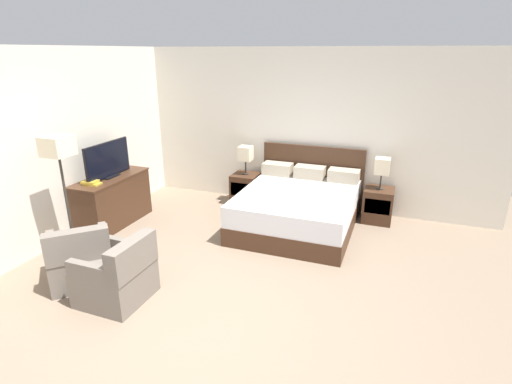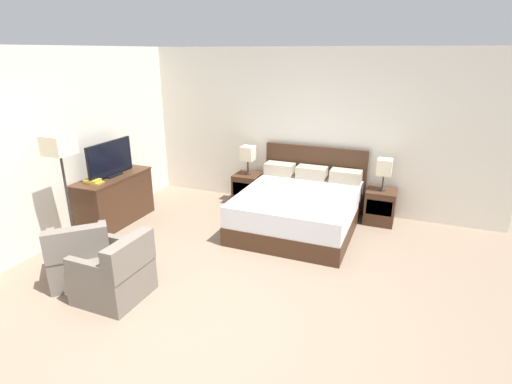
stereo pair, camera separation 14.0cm
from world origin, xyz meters
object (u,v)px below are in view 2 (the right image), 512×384
(table_lamp_right, at_px, (384,167))
(book_blue_cover, at_px, (92,180))
(bed, at_px, (299,208))
(table_lamp_left, at_px, (248,154))
(nightstand_right, at_px, (380,206))
(armchair_companion, at_px, (116,275))
(dresser, at_px, (115,198))
(book_red_cover, at_px, (94,182))
(armchair_by_window, at_px, (80,257))
(nightstand_left, at_px, (248,189))
(floor_lamp, at_px, (61,156))
(tv, at_px, (110,159))

(table_lamp_right, xyz_separation_m, book_blue_cover, (-3.94, -1.98, -0.10))
(book_blue_cover, bearing_deg, bed, 25.01)
(table_lamp_left, distance_m, table_lamp_right, 2.30)
(nightstand_right, relative_size, armchair_companion, 0.72)
(table_lamp_right, height_order, armchair_companion, table_lamp_right)
(dresser, distance_m, book_blue_cover, 0.58)
(table_lamp_left, height_order, armchair_companion, table_lamp_left)
(nightstand_right, height_order, dresser, dresser)
(bed, bearing_deg, book_red_cover, -154.72)
(book_red_cover, relative_size, armchair_by_window, 0.25)
(nightstand_left, distance_m, book_blue_cover, 2.63)
(table_lamp_right, bearing_deg, armchair_by_window, -135.43)
(armchair_by_window, relative_size, floor_lamp, 0.59)
(table_lamp_right, relative_size, floor_lamp, 0.31)
(tv, height_order, floor_lamp, floor_lamp)
(table_lamp_left, relative_size, book_red_cover, 2.06)
(bed, bearing_deg, dresser, -161.95)
(armchair_by_window, bearing_deg, nightstand_left, 74.54)
(bed, relative_size, dresser, 1.51)
(bed, xyz_separation_m, table_lamp_right, (1.15, 0.68, 0.59))
(table_lamp_left, relative_size, tv, 0.54)
(nightstand_right, xyz_separation_m, armchair_companion, (-2.50, -3.26, 0.01))
(bed, bearing_deg, nightstand_right, 30.54)
(tv, distance_m, floor_lamp, 1.18)
(nightstand_right, bearing_deg, table_lamp_left, 179.96)
(book_blue_cover, bearing_deg, nightstand_left, 50.36)
(book_red_cover, bearing_deg, tv, 92.25)
(nightstand_left, xyz_separation_m, tv, (-1.62, -1.58, 0.77))
(armchair_companion, xyz_separation_m, floor_lamp, (-1.18, 0.58, 1.09))
(tv, xyz_separation_m, armchair_by_window, (0.76, -1.53, -0.76))
(nightstand_left, height_order, dresser, dresser)
(book_red_cover, bearing_deg, armchair_by_window, -56.62)
(table_lamp_left, bearing_deg, table_lamp_right, 0.00)
(tv, relative_size, book_red_cover, 3.82)
(nightstand_right, bearing_deg, armchair_companion, -127.46)
(table_lamp_right, relative_size, armchair_by_window, 0.52)
(armchair_companion, bearing_deg, book_red_cover, 137.58)
(bed, distance_m, tv, 3.00)
(table_lamp_left, bearing_deg, bed, -30.60)
(armchair_companion, bearing_deg, table_lamp_left, 86.47)
(table_lamp_right, height_order, armchair_by_window, table_lamp_right)
(bed, relative_size, armchair_by_window, 2.03)
(nightstand_right, distance_m, armchair_companion, 4.11)
(nightstand_left, relative_size, table_lamp_right, 1.09)
(book_red_cover, bearing_deg, nightstand_left, 50.95)
(book_blue_cover, relative_size, armchair_by_window, 0.22)
(table_lamp_right, bearing_deg, book_red_cover, -153.10)
(table_lamp_right, bearing_deg, nightstand_left, -179.96)
(table_lamp_left, bearing_deg, book_blue_cover, -129.62)
(bed, distance_m, book_blue_cover, 3.12)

